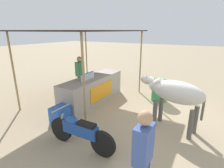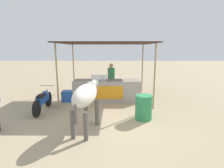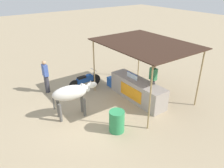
{
  "view_description": "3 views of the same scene",
  "coord_description": "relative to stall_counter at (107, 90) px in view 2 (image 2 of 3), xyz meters",
  "views": [
    {
      "loc": [
        -5.05,
        -1.56,
        2.62
      ],
      "look_at": [
        0.09,
        1.41,
        0.79
      ],
      "focal_mm": 28.0,
      "sensor_mm": 36.0,
      "label": 1
    },
    {
      "loc": [
        0.3,
        -5.61,
        2.36
      ],
      "look_at": [
        0.25,
        0.74,
        1.08
      ],
      "focal_mm": 28.0,
      "sensor_mm": 36.0,
      "label": 2
    },
    {
      "loc": [
        6.53,
        -3.91,
        5.11
      ],
      "look_at": [
        -0.33,
        1.0,
        0.99
      ],
      "focal_mm": 35.0,
      "sensor_mm": 36.0,
      "label": 3
    }
  ],
  "objects": [
    {
      "name": "cow",
      "position": [
        -0.48,
        -3.02,
        0.55
      ],
      "size": [
        0.8,
        1.85,
        1.44
      ],
      "color": "silver",
      "rests_on": "ground"
    },
    {
      "name": "cooler_box",
      "position": [
        -1.73,
        -0.1,
        -0.24
      ],
      "size": [
        0.6,
        0.44,
        0.48
      ],
      "primitive_type": "cube",
      "color": "blue",
      "rests_on": "ground"
    },
    {
      "name": "stall_counter",
      "position": [
        0.0,
        0.0,
        0.0
      ],
      "size": [
        3.0,
        0.82,
        0.96
      ],
      "color": "#9E9389",
      "rests_on": "ground"
    },
    {
      "name": "water_bottle_row",
      "position": [
        -0.35,
        -0.05,
        0.59
      ],
      "size": [
        0.7,
        0.07,
        0.25
      ],
      "color": "silver",
      "rests_on": "stall_counter"
    },
    {
      "name": "stall_awning",
      "position": [
        0.0,
        0.3,
        2.05
      ],
      "size": [
        4.2,
        3.2,
        2.63
      ],
      "color": "#382319",
      "rests_on": "ground"
    },
    {
      "name": "vendor_behind_counter",
      "position": [
        0.19,
        0.75,
        0.37
      ],
      "size": [
        0.34,
        0.22,
        1.65
      ],
      "color": "#383842",
      "rests_on": "ground"
    },
    {
      "name": "motorcycle_parked",
      "position": [
        -2.41,
        -1.38,
        -0.05
      ],
      "size": [
        0.55,
        1.8,
        0.9
      ],
      "color": "black",
      "rests_on": "ground"
    },
    {
      "name": "water_barrel",
      "position": [
        1.32,
        -2.17,
        -0.06
      ],
      "size": [
        0.57,
        0.57,
        0.84
      ],
      "primitive_type": "cylinder",
      "color": "#2D8C51",
      "rests_on": "ground"
    },
    {
      "name": "ground_plane",
      "position": [
        0.0,
        -2.2,
        -0.48
      ],
      "size": [
        60.0,
        60.0,
        0.0
      ],
      "primitive_type": "plane",
      "color": "tan"
    }
  ]
}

